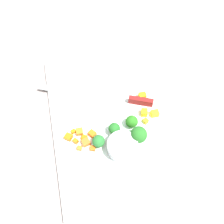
{
  "coord_description": "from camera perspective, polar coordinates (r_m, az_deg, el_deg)",
  "views": [
    {
      "loc": [
        -0.29,
        0.07,
        0.53
      ],
      "look_at": [
        0.0,
        0.0,
        0.02
      ],
      "focal_mm": 35.3,
      "sensor_mm": 36.0,
      "label": 1
    }
  ],
  "objects": [
    {
      "name": "prep_bowl",
      "position": [
        0.54,
        2.31,
        -9.05
      ],
      "size": [
        0.07,
        0.07,
        0.03
      ],
      "primitive_type": "cylinder",
      "color": "#BABBC0",
      "rests_on": "cutting_board"
    },
    {
      "name": "broccoli_floret_3",
      "position": [
        0.56,
        0.6,
        -4.35
      ],
      "size": [
        0.03,
        0.03,
        0.04
      ],
      "color": "#81B866",
      "rests_on": "cutting_board"
    },
    {
      "name": "cutting_board",
      "position": [
        0.61,
        0.0,
        -0.77
      ],
      "size": [
        0.47,
        0.33,
        0.01
      ],
      "primitive_type": "cube",
      "color": "white",
      "rests_on": "ground_plane"
    },
    {
      "name": "carrot_dice_3",
      "position": [
        0.56,
        -2.67,
        -7.79
      ],
      "size": [
        0.01,
        0.01,
        0.01
      ],
      "primitive_type": "cube",
      "rotation": [
        0.0,
        0.0,
        1.7
      ],
      "color": "orange",
      "rests_on": "cutting_board"
    },
    {
      "name": "carrot_dice_7",
      "position": [
        0.58,
        -11.19,
        -6.37
      ],
      "size": [
        0.02,
        0.02,
        0.01
      ],
      "primitive_type": "cube",
      "rotation": [
        0.0,
        0.0,
        2.46
      ],
      "color": "orange",
      "rests_on": "cutting_board"
    },
    {
      "name": "broccoli_floret_0",
      "position": [
        0.57,
        5.13,
        -2.5
      ],
      "size": [
        0.03,
        0.03,
        0.03
      ],
      "color": "#81C465",
      "rests_on": "cutting_board"
    },
    {
      "name": "carrot_dice_0",
      "position": [
        0.56,
        -6.79,
        -7.8
      ],
      "size": [
        0.02,
        0.02,
        0.01
      ],
      "primitive_type": "cube",
      "rotation": [
        0.0,
        0.0,
        1.8
      ],
      "color": "orange",
      "rests_on": "cutting_board"
    },
    {
      "name": "carrot_dice_4",
      "position": [
        0.57,
        -7.22,
        -6.61
      ],
      "size": [
        0.02,
        0.02,
        0.01
      ],
      "primitive_type": "cube",
      "rotation": [
        0.0,
        0.0,
        2.61
      ],
      "color": "orange",
      "rests_on": "cutting_board"
    },
    {
      "name": "pepper_dice_2",
      "position": [
        0.59,
        8.68,
        -2.34
      ],
      "size": [
        0.02,
        0.02,
        0.01
      ],
      "primitive_type": "cube",
      "rotation": [
        0.0,
        0.0,
        0.48
      ],
      "color": "yellow",
      "rests_on": "cutting_board"
    },
    {
      "name": "carrot_dice_1",
      "position": [
        0.57,
        -9.38,
        -7.45
      ],
      "size": [
        0.02,
        0.02,
        0.01
      ],
      "primitive_type": "cube",
      "rotation": [
        0.0,
        0.0,
        2.27
      ],
      "color": "orange",
      "rests_on": "cutting_board"
    },
    {
      "name": "carrot_dice_2",
      "position": [
        0.58,
        -9.97,
        -4.96
      ],
      "size": [
        0.01,
        0.01,
        0.01
      ],
      "primitive_type": "cube",
      "rotation": [
        0.0,
        0.0,
        0.38
      ],
      "color": "orange",
      "rests_on": "cutting_board"
    },
    {
      "name": "pepper_dice_1",
      "position": [
        0.63,
        7.86,
        4.18
      ],
      "size": [
        0.02,
        0.02,
        0.02
      ],
      "primitive_type": "cube",
      "rotation": [
        0.0,
        0.0,
        1.54
      ],
      "color": "yellow",
      "rests_on": "cutting_board"
    },
    {
      "name": "broccoli_floret_1",
      "position": [
        0.55,
        6.94,
        -5.88
      ],
      "size": [
        0.04,
        0.04,
        0.05
      ],
      "color": "#82BB60",
      "rests_on": "cutting_board"
    },
    {
      "name": "carrot_dice_8",
      "position": [
        0.56,
        -4.98,
        -9.38
      ],
      "size": [
        0.01,
        0.02,
        0.01
      ],
      "primitive_type": "cube",
      "rotation": [
        0.0,
        0.0,
        2.83
      ],
      "color": "orange",
      "rests_on": "cutting_board"
    },
    {
      "name": "carrot_dice_6",
      "position": [
        0.56,
        -8.41,
        -9.27
      ],
      "size": [
        0.01,
        0.01,
        0.01
      ],
      "primitive_type": "cube",
      "rotation": [
        0.0,
        0.0,
        2.79
      ],
      "color": "orange",
      "rests_on": "cutting_board"
    },
    {
      "name": "carrot_dice_5",
      "position": [
        0.58,
        -8.4,
        -5.07
      ],
      "size": [
        0.02,
        0.02,
        0.01
      ],
      "primitive_type": "cube",
      "rotation": [
        0.0,
        0.0,
        1.52
      ],
      "color": "orange",
      "rests_on": "cutting_board"
    },
    {
      "name": "pepper_dice_3",
      "position": [
        0.61,
        11.03,
        -0.37
      ],
      "size": [
        0.02,
        0.02,
        0.02
      ],
      "primitive_type": "cube",
      "rotation": [
        0.0,
        0.0,
        1.5
      ],
      "color": "yellow",
      "rests_on": "cutting_board"
    },
    {
      "name": "pepper_dice_0",
      "position": [
        0.6,
        8.34,
        -0.14
      ],
      "size": [
        0.02,
        0.02,
        0.02
      ],
      "primitive_type": "cube",
      "rotation": [
        0.0,
        0.0,
        2.85
      ],
      "color": "yellow",
      "rests_on": "cutting_board"
    },
    {
      "name": "carrot_dice_9",
      "position": [
        0.57,
        -5.13,
        -5.65
      ],
      "size": [
        0.02,
        0.02,
        0.01
      ],
      "primitive_type": "cube",
      "rotation": [
        0.0,
        0.0,
        2.23
      ],
      "color": "orange",
      "rests_on": "cutting_board"
    },
    {
      "name": "chef_knife",
      "position": [
        0.62,
        1.21,
        3.67
      ],
      "size": [
        0.16,
        0.31,
        0.02
      ],
      "rotation": [
        0.0,
        0.0,
        1.13
      ],
      "color": "silver",
      "rests_on": "cutting_board"
    },
    {
      "name": "broccoli_floret_2",
      "position": [
        0.55,
        -3.49,
        -7.57
      ],
      "size": [
        0.03,
        0.03,
        0.04
      ],
      "color": "#89B757",
      "rests_on": "cutting_board"
    },
    {
      "name": "ground_plane",
      "position": [
        0.61,
        0.0,
        -1.05
      ],
      "size": [
        4.0,
        4.0,
        0.0
      ],
      "primitive_type": "plane",
      "color": "gray"
    }
  ]
}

